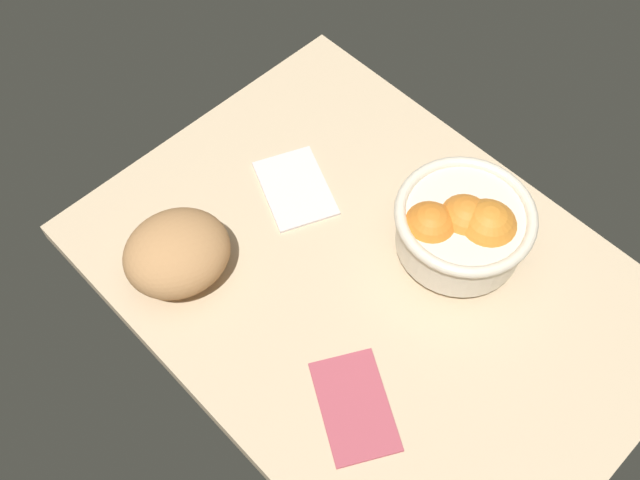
% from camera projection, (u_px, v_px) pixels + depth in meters
% --- Properties ---
extents(ground_plane, '(0.78, 0.57, 0.03)m').
position_uv_depth(ground_plane, '(370.00, 281.00, 1.02)').
color(ground_plane, '#CEB38D').
extents(fruit_bowl, '(0.19, 0.19, 0.11)m').
position_uv_depth(fruit_bowl, '(462.00, 227.00, 0.98)').
color(fruit_bowl, beige).
rests_on(fruit_bowl, ground).
extents(bread_loaf, '(0.16, 0.18, 0.09)m').
position_uv_depth(bread_loaf, '(177.00, 253.00, 0.98)').
color(bread_loaf, tan).
rests_on(bread_loaf, ground).
extents(napkin_folded, '(0.16, 0.14, 0.01)m').
position_uv_depth(napkin_folded, '(355.00, 406.00, 0.91)').
color(napkin_folded, '#B24956').
rests_on(napkin_folded, ground).
extents(napkin_spare, '(0.16, 0.14, 0.01)m').
position_uv_depth(napkin_spare, '(295.00, 187.00, 1.09)').
color(napkin_spare, silver).
rests_on(napkin_spare, ground).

